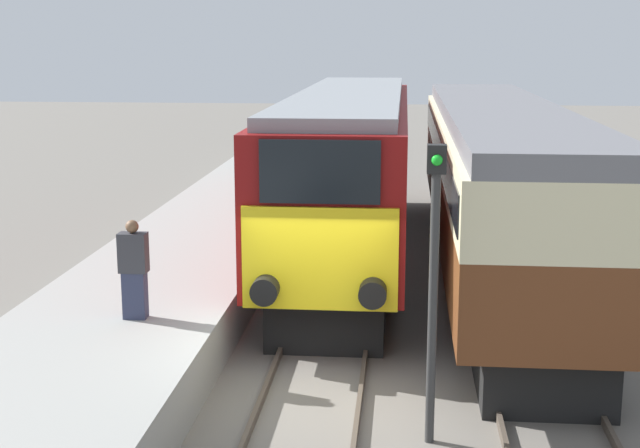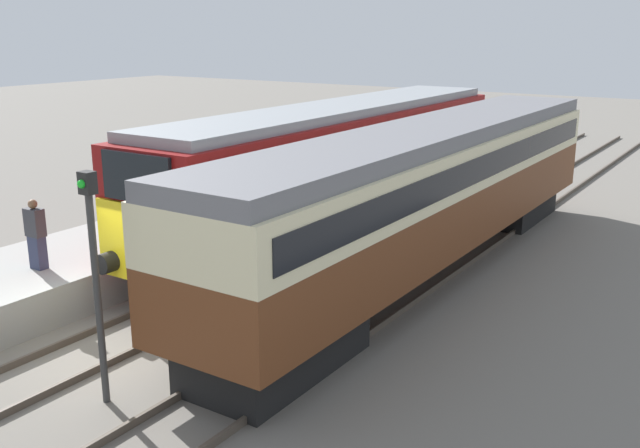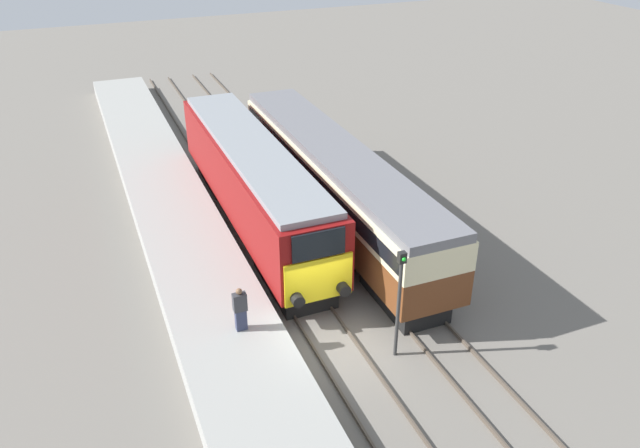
# 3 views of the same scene
# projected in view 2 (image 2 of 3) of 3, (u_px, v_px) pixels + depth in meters

# --- Properties ---
(ground_plane) EXTENTS (120.00, 120.00, 0.00)m
(ground_plane) POSITION_uv_depth(u_px,v_px,m) (96.00, 351.00, 13.91)
(ground_plane) COLOR slate
(platform_left) EXTENTS (3.50, 50.00, 0.90)m
(platform_left) POSITION_uv_depth(u_px,v_px,m) (232.00, 217.00, 21.98)
(platform_left) COLOR gray
(platform_left) RESTS_ON ground_plane
(rails_near_track) EXTENTS (1.51, 60.00, 0.14)m
(rails_near_track) POSITION_uv_depth(u_px,v_px,m) (255.00, 276.00, 17.92)
(rails_near_track) COLOR #4C4238
(rails_near_track) RESTS_ON ground_plane
(rails_far_track) EXTENTS (1.50, 60.00, 0.14)m
(rails_far_track) POSITION_uv_depth(u_px,v_px,m) (373.00, 304.00, 16.11)
(rails_far_track) COLOR #4C4238
(rails_far_track) RESTS_ON ground_plane
(locomotive) EXTENTS (2.70, 15.77, 4.01)m
(locomotive) POSITION_uv_depth(u_px,v_px,m) (340.00, 166.00, 20.56)
(locomotive) COLOR black
(locomotive) RESTS_ON ground_plane
(passenger_carriage) EXTENTS (2.75, 17.37, 3.81)m
(passenger_carriage) POSITION_uv_depth(u_px,v_px,m) (431.00, 185.00, 17.80)
(passenger_carriage) COLOR black
(passenger_carriage) RESTS_ON ground_plane
(person_on_platform) EXTENTS (0.44, 0.26, 1.59)m
(person_on_platform) POSITION_uv_depth(u_px,v_px,m) (36.00, 235.00, 15.74)
(person_on_platform) COLOR #2D334C
(person_on_platform) RESTS_ON platform_left
(signal_post) EXTENTS (0.24, 0.28, 3.96)m
(signal_post) POSITION_uv_depth(u_px,v_px,m) (95.00, 270.00, 11.43)
(signal_post) COLOR #333333
(signal_post) RESTS_ON ground_plane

